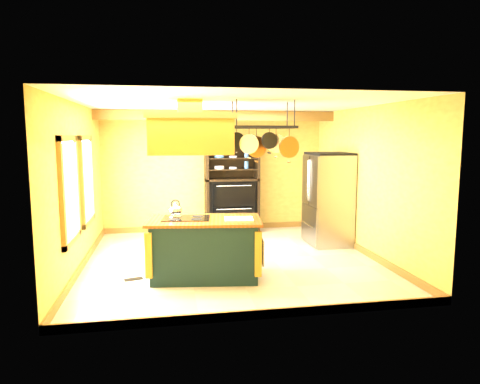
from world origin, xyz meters
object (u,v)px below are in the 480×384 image
object	(u,v)px
pot_rack	(264,135)
hutch	(232,195)
kitchen_island	(205,248)
refrigerator	(328,201)
range_hood	(190,132)

from	to	relation	value
pot_rack	hutch	distance (m)	3.40
kitchen_island	pot_rack	bearing A→B (deg)	7.25
kitchen_island	hutch	distance (m)	3.27
refrigerator	range_hood	bearing A→B (deg)	-149.59
pot_rack	kitchen_island	bearing A→B (deg)	179.93
kitchen_island	range_hood	bearing A→B (deg)	-172.37
refrigerator	hutch	bearing A→B (deg)	139.56
range_hood	hutch	bearing A→B (deg)	70.62
range_hood	refrigerator	bearing A→B (deg)	30.41
pot_rack	hutch	bearing A→B (deg)	90.24
kitchen_island	refrigerator	xyz separation A→B (m)	(2.63, 1.66, 0.41)
pot_rack	refrigerator	distance (m)	2.71
refrigerator	pot_rack	bearing A→B (deg)	-135.90
pot_rack	refrigerator	world-z (taller)	pot_rack
range_hood	pot_rack	distance (m)	1.11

